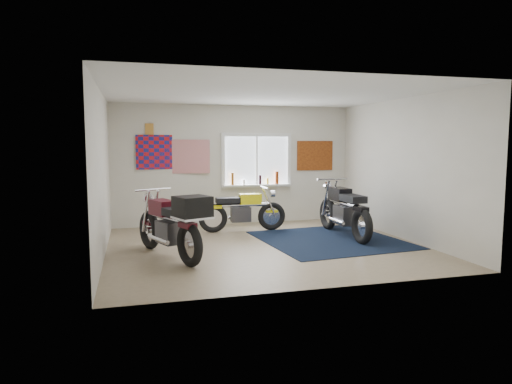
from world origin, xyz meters
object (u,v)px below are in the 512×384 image
object	(u,v)px
yellow_triumph	(242,212)
maroon_tourer	(172,224)
black_chrome_bike	(344,212)
navy_rug	(330,240)

from	to	relation	value
yellow_triumph	maroon_tourer	size ratio (longest dim) A/B	0.90
black_chrome_bike	maroon_tourer	size ratio (longest dim) A/B	1.05
navy_rug	black_chrome_bike	world-z (taller)	black_chrome_bike
yellow_triumph	navy_rug	bearing A→B (deg)	-41.27
navy_rug	maroon_tourer	size ratio (longest dim) A/B	1.25
black_chrome_bike	maroon_tourer	xyz separation A→B (m)	(-3.44, -0.96, 0.07)
yellow_triumph	black_chrome_bike	size ratio (longest dim) A/B	0.85
black_chrome_bike	navy_rug	bearing A→B (deg)	124.37
yellow_triumph	black_chrome_bike	world-z (taller)	black_chrome_bike
yellow_triumph	black_chrome_bike	distance (m)	2.10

